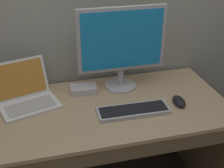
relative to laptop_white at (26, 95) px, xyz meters
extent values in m
cube|color=tan|center=(0.40, -0.15, -0.07)|extent=(1.49, 0.71, 0.02)
cube|color=brown|center=(1.12, -0.15, -0.42)|extent=(0.06, 0.65, 0.69)
cube|color=brown|center=(0.40, -0.49, -0.12)|extent=(1.43, 0.02, 0.09)
cube|color=white|center=(0.02, -0.05, -0.05)|extent=(0.37, 0.29, 0.02)
cube|color=#ACACAC|center=(0.02, -0.06, -0.04)|extent=(0.30, 0.20, 0.00)
cube|color=white|center=(-0.02, 0.08, 0.07)|extent=(0.33, 0.17, 0.22)
cube|color=#C67F2D|center=(-0.02, 0.08, 0.07)|extent=(0.29, 0.15, 0.19)
cylinder|color=#B7B7BC|center=(0.59, 0.06, -0.05)|extent=(0.20, 0.20, 0.01)
cylinder|color=#B7B7BC|center=(0.59, 0.06, 0.02)|extent=(0.04, 0.04, 0.12)
cube|color=#B7B7BC|center=(0.59, 0.05, 0.27)|extent=(0.54, 0.03, 0.39)
cube|color=#198CD8|center=(0.59, 0.03, 0.27)|extent=(0.50, 0.00, 0.35)
cube|color=#BCBCC1|center=(0.57, -0.25, -0.04)|extent=(0.41, 0.14, 0.02)
cube|color=black|center=(0.57, -0.25, -0.03)|extent=(0.38, 0.12, 0.00)
ellipsoid|color=black|center=(0.86, -0.23, -0.03)|extent=(0.07, 0.12, 0.04)
cube|color=silver|center=(0.34, 0.04, -0.03)|extent=(0.17, 0.11, 0.04)
camera|label=1|loc=(0.10, -1.63, 0.91)|focal=49.79mm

